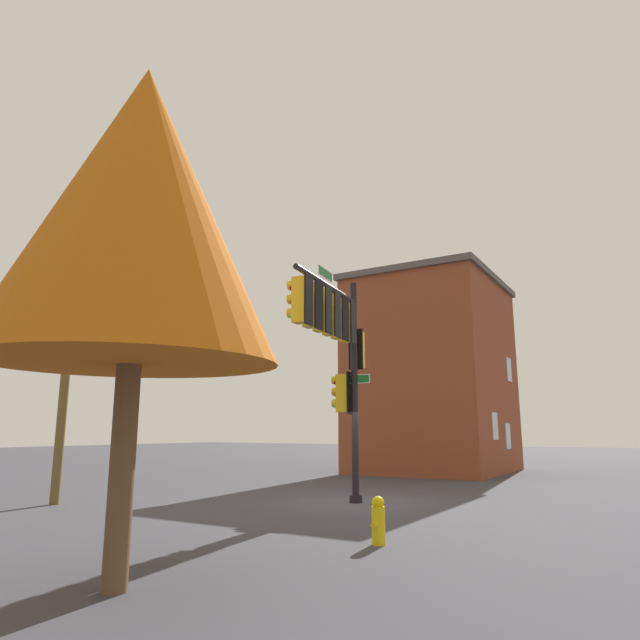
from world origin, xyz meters
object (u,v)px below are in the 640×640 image
(utility_pole, at_px, (66,366))
(fire_hydrant, at_px, (378,521))
(brick_building, at_px, (433,375))
(tree_near, at_px, (139,210))
(signal_pole_assembly, at_px, (335,337))

(utility_pole, height_order, fire_hydrant, utility_pole)
(fire_hydrant, height_order, brick_building, brick_building)
(fire_hydrant, distance_m, brick_building, 18.88)
(utility_pole, relative_size, brick_building, 0.77)
(utility_pole, height_order, brick_building, brick_building)
(tree_near, relative_size, brick_building, 0.77)
(fire_hydrant, xyz_separation_m, tree_near, (4.38, -1.57, 4.66))
(utility_pole, bearing_deg, signal_pole_assembly, 114.65)
(tree_near, distance_m, brick_building, 22.30)
(signal_pole_assembly, height_order, fire_hydrant, signal_pole_assembly)
(brick_building, bearing_deg, signal_pole_assembly, 9.13)
(utility_pole, bearing_deg, tree_near, 60.28)
(signal_pole_assembly, height_order, brick_building, brick_building)
(fire_hydrant, bearing_deg, brick_building, -163.64)
(brick_building, bearing_deg, fire_hydrant, 16.36)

